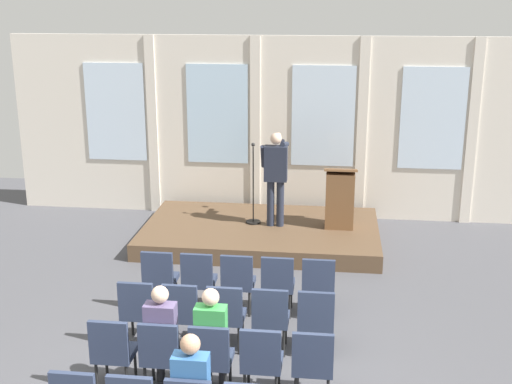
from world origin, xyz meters
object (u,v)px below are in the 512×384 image
speaker (276,172)px  chair_r1_c4 (316,318)px  chair_r2_c0 (113,349)px  chair_r0_c1 (198,277)px  chair_r1_c0 (139,308)px  chair_r0_c2 (238,279)px  chair_r1_c2 (226,313)px  chair_r2_c3 (261,358)px  chair_r0_c4 (318,283)px  mic_stand (253,206)px  chair_r2_c2 (211,355)px  chair_r2_c4 (313,361)px  chair_r1_c3 (271,315)px  chair_r0_c3 (278,281)px  lectern (340,198)px  chair_r2_c1 (161,352)px  audience_r2_c2 (212,335)px  audience_r2_c1 (162,332)px  chair_r0_c0 (160,275)px  chair_r1_c1 (182,310)px

speaker → chair_r1_c4: 4.27m
chair_r1_c4 → chair_r2_c0: bearing=-155.4°
chair_r0_c1 → chair_r1_c0: same height
chair_r0_c2 → chair_r1_c2: size_ratio=1.00×
chair_r2_c3 → chair_r0_c4: bearing=74.7°
mic_stand → chair_r2_c2: mic_stand is taller
chair_r2_c0 → chair_r2_c4: size_ratio=1.00×
chair_r2_c4 → chair_r1_c3: bearing=118.7°
chair_r0_c2 → chair_r0_c4: same height
chair_r0_c3 → chair_r1_c0: same height
lectern → chair_r2_c1: lectern is taller
chair_r1_c2 → chair_r2_c1: 1.21m
chair_r0_c2 → audience_r2_c2: size_ratio=0.70×
chair_r1_c0 → chair_r0_c4: bearing=24.6°
mic_stand → chair_r2_c1: bearing=-94.5°
chair_r1_c0 → audience_r2_c1: audience_r2_c1 is taller
audience_r2_c1 → chair_r2_c3: audience_r2_c1 is taller
chair_r0_c0 → chair_r2_c2: same height
chair_r1_c3 → chair_r2_c2: same height
lectern → audience_r2_c2: bearing=-105.8°
chair_r1_c3 → speaker: bearing=94.4°
speaker → chair_r1_c2: size_ratio=1.88×
speaker → chair_r0_c0: bearing=-115.1°
mic_stand → lectern: (1.62, -0.04, 0.22)m
chair_r2_c2 → chair_r2_c3: size_ratio=1.00×
chair_r0_c2 → chair_r2_c3: size_ratio=1.00×
chair_r0_c1 → chair_r0_c4: 1.74m
chair_r0_c1 → chair_r2_c4: 2.74m
chair_r2_c3 → mic_stand: bearing=98.1°
chair_r1_c2 → chair_r1_c4: (1.16, 0.00, 0.00)m
chair_r2_c0 → audience_r2_c1: bearing=7.9°
chair_r1_c2 → chair_r0_c1: bearing=118.7°
chair_r0_c4 → chair_r2_c0: 3.14m
chair_r2_c0 → chair_r0_c0: bearing=90.0°
chair_r0_c0 → chair_r2_c0: 2.12m
audience_r2_c2 → chair_r2_c3: (0.58, -0.08, -0.21)m
chair_r2_c0 → audience_r2_c1: size_ratio=0.70×
mic_stand → chair_r1_c3: bearing=-79.9°
chair_r0_c2 → chair_r1_c2: (0.00, -1.06, 0.00)m
chair_r0_c3 → chair_r0_c0: bearing=180.0°
chair_r1_c1 → chair_r2_c2: same height
speaker → chair_r0_c1: speaker is taller
speaker → chair_r1_c0: size_ratio=1.88×
lectern → chair_r0_c4: 3.13m
chair_r1_c0 → chair_r2_c0: (0.00, -1.06, 0.00)m
chair_r0_c1 → chair_r2_c0: (-0.58, -2.12, 0.00)m
mic_stand → chair_r1_c3: mic_stand is taller
chair_r2_c2 → chair_r2_c3: (0.58, 0.00, 0.00)m
mic_stand → chair_r0_c4: 3.40m
lectern → chair_r2_c0: bearing=-116.6°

